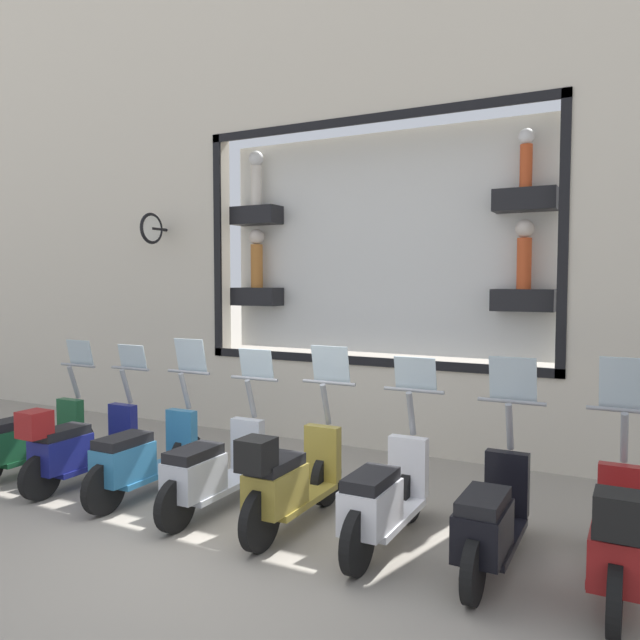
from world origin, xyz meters
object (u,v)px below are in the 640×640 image
at_px(scooter_red_0, 619,538).
at_px(scooter_olive_3, 288,480).
at_px(scooter_green_7, 27,440).
at_px(scooter_white_2, 383,499).
at_px(scooter_black_1, 491,520).
at_px(scooter_silver_4, 212,471).
at_px(scooter_navy_6, 77,446).
at_px(scooter_teal_5, 143,458).

bearing_deg(scooter_red_0, scooter_olive_3, 89.87).
relative_size(scooter_red_0, scooter_green_7, 1.01).
xyz_separation_m(scooter_red_0, scooter_green_7, (0.05, 6.48, -0.06)).
relative_size(scooter_white_2, scooter_green_7, 1.01).
relative_size(scooter_black_1, scooter_olive_3, 0.99).
bearing_deg(scooter_black_1, scooter_green_7, 90.06).
bearing_deg(scooter_white_2, scooter_silver_4, 90.11).
bearing_deg(scooter_green_7, scooter_olive_3, -90.72).
bearing_deg(scooter_black_1, scooter_red_0, -93.61).
distance_m(scooter_olive_3, scooter_green_7, 3.70).
height_order(scooter_olive_3, scooter_silver_4, scooter_olive_3).
height_order(scooter_red_0, scooter_navy_6, scooter_red_0).
distance_m(scooter_black_1, scooter_silver_4, 2.78).
xyz_separation_m(scooter_black_1, scooter_silver_4, (-0.00, 2.78, 0.00)).
xyz_separation_m(scooter_red_0, scooter_black_1, (0.06, 0.93, -0.05)).
relative_size(scooter_olive_3, scooter_green_7, 1.01).
relative_size(scooter_red_0, scooter_teal_5, 1.00).
bearing_deg(scooter_white_2, scooter_green_7, 90.10).
relative_size(scooter_red_0, scooter_navy_6, 1.00).
xyz_separation_m(scooter_white_2, scooter_green_7, (-0.01, 4.63, -0.03)).
distance_m(scooter_red_0, scooter_white_2, 1.85).
xyz_separation_m(scooter_red_0, scooter_navy_6, (-0.01, 5.55, -0.01)).
height_order(scooter_white_2, scooter_navy_6, scooter_white_2).
bearing_deg(scooter_teal_5, scooter_olive_3, -91.70).
relative_size(scooter_black_1, scooter_silver_4, 1.00).
xyz_separation_m(scooter_red_0, scooter_white_2, (0.06, 1.85, -0.03)).
distance_m(scooter_olive_3, scooter_navy_6, 2.78).
relative_size(scooter_red_0, scooter_silver_4, 1.00).
xyz_separation_m(scooter_black_1, scooter_white_2, (0.00, 0.93, 0.01)).
height_order(scooter_white_2, scooter_silver_4, scooter_white_2).
bearing_deg(scooter_teal_5, scooter_green_7, 90.26).
distance_m(scooter_black_1, scooter_olive_3, 1.85).
relative_size(scooter_red_0, scooter_white_2, 1.00).
bearing_deg(scooter_red_0, scooter_silver_4, 89.11).
distance_m(scooter_white_2, scooter_silver_4, 1.85).
relative_size(scooter_teal_5, scooter_navy_6, 1.00).
distance_m(scooter_teal_5, scooter_navy_6, 0.93).
height_order(scooter_black_1, scooter_silver_4, scooter_black_1).
xyz_separation_m(scooter_red_0, scooter_teal_5, (0.06, 4.63, -0.04)).
bearing_deg(scooter_olive_3, scooter_green_7, 89.28).
relative_size(scooter_white_2, scooter_teal_5, 1.00).
xyz_separation_m(scooter_black_1, scooter_olive_3, (-0.05, 1.85, 0.06)).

